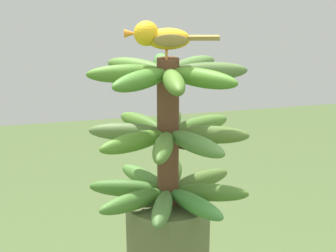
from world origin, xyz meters
name	(u,v)px	position (x,y,z in m)	size (l,w,h in m)	color
banana_bunch	(168,133)	(0.00, 0.00, 1.17)	(0.33, 0.33, 0.31)	brown
perched_bird	(159,37)	(0.00, -0.02, 1.37)	(0.07, 0.19, 0.07)	#C68933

